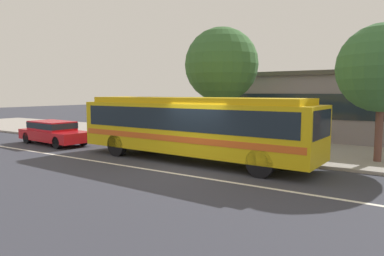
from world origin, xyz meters
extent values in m
plane|color=#353640|center=(0.00, 0.00, 0.00)|extent=(120.00, 120.00, 0.00)
cube|color=#9B948C|center=(0.00, 6.88, 0.06)|extent=(60.00, 8.00, 0.12)
cube|color=silver|center=(0.00, -0.80, 0.00)|extent=(56.00, 0.16, 0.01)
cube|color=gold|center=(-0.98, 1.53, 1.43)|extent=(10.73, 2.82, 2.01)
cube|color=gold|center=(-0.98, 1.53, 2.56)|extent=(9.87, 2.50, 0.24)
cube|color=#19232D|center=(-0.98, 1.53, 1.83)|extent=(10.09, 2.82, 0.88)
cube|color=#D4571B|center=(-0.98, 1.53, 1.07)|extent=(10.52, 2.84, 0.24)
cube|color=#19232D|center=(4.29, 1.33, 1.83)|extent=(0.20, 2.14, 0.96)
cylinder|color=black|center=(2.68, 2.47, 0.50)|extent=(1.01, 0.32, 1.00)
cylinder|color=black|center=(2.60, 0.32, 0.50)|extent=(1.01, 0.32, 1.00)
cylinder|color=black|center=(-4.35, 2.73, 0.50)|extent=(1.01, 0.32, 1.00)
cylinder|color=black|center=(-4.43, 0.58, 0.50)|extent=(1.01, 0.32, 1.00)
cube|color=red|center=(-9.93, 1.25, 0.52)|extent=(4.81, 2.15, 0.55)
cube|color=red|center=(-10.17, 1.27, 1.04)|extent=(2.74, 1.77, 0.50)
cube|color=#19232D|center=(-10.17, 1.27, 1.06)|extent=(2.79, 1.79, 0.32)
cylinder|color=black|center=(-8.33, 1.88, 0.32)|extent=(0.66, 0.27, 0.64)
cylinder|color=black|center=(-8.46, 0.35, 0.32)|extent=(0.66, 0.27, 0.64)
cylinder|color=black|center=(-11.41, 2.15, 0.32)|extent=(0.66, 0.27, 0.64)
cylinder|color=black|center=(-11.54, 0.61, 0.32)|extent=(0.66, 0.27, 0.64)
cylinder|color=#74605C|center=(-4.77, 4.95, 0.54)|extent=(0.14, 0.14, 0.84)
cylinder|color=#74605C|center=(-4.87, 4.82, 0.54)|extent=(0.14, 0.14, 0.84)
cylinder|color=#3B66C6|center=(-4.82, 4.89, 1.27)|extent=(0.47, 0.47, 0.60)
sphere|color=tan|center=(-4.82, 4.89, 1.68)|extent=(0.23, 0.23, 0.23)
cylinder|color=#2D3654|center=(-3.25, 4.84, 0.53)|extent=(0.14, 0.14, 0.82)
cylinder|color=#2D3654|center=(-3.27, 4.69, 0.53)|extent=(0.14, 0.14, 0.82)
cylinder|color=#409850|center=(-3.26, 4.76, 1.23)|extent=(0.39, 0.39, 0.57)
sphere|color=tan|center=(-3.26, 4.76, 1.62)|extent=(0.22, 0.22, 0.22)
cylinder|color=gray|center=(2.79, 3.29, 1.28)|extent=(0.08, 0.08, 2.32)
cube|color=yellow|center=(2.79, 3.29, 2.24)|extent=(0.13, 0.44, 0.56)
cylinder|color=brown|center=(-2.09, 6.16, 1.55)|extent=(0.27, 0.27, 2.87)
sphere|color=#376331|center=(-2.09, 6.16, 4.38)|extent=(3.98, 3.98, 3.98)
cylinder|color=brown|center=(5.70, 4.99, 1.37)|extent=(0.29, 0.29, 2.50)
sphere|color=#376736|center=(5.70, 4.99, 3.84)|extent=(3.48, 3.48, 3.48)
cube|color=gray|center=(2.84, 13.41, 1.93)|extent=(14.93, 8.48, 3.85)
cube|color=#19232D|center=(2.84, 9.15, 2.12)|extent=(13.73, 0.04, 1.39)
cube|color=#45413B|center=(2.84, 13.41, 3.97)|extent=(15.33, 8.88, 0.24)
camera|label=1|loc=(7.04, -10.69, 2.88)|focal=32.68mm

